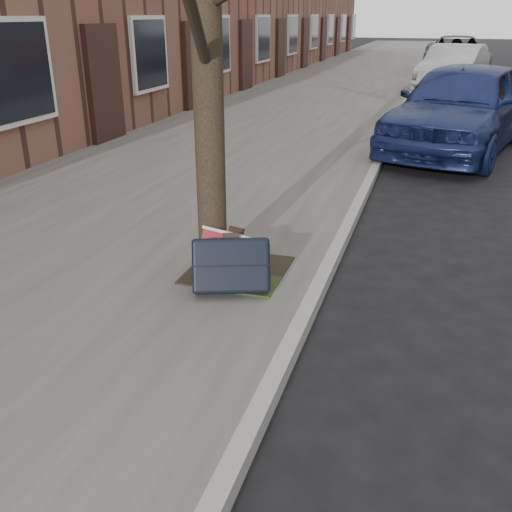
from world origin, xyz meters
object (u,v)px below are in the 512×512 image
(suitcase_red, at_px, (231,258))
(car_near_mid, at_px, (454,69))
(car_near_front, at_px, (461,107))
(suitcase_navy, at_px, (231,265))

(suitcase_red, xyz_separation_m, car_near_mid, (1.86, 15.22, 0.35))
(car_near_front, bearing_deg, car_near_mid, 105.58)
(car_near_front, relative_size, car_near_mid, 1.07)
(suitcase_navy, xyz_separation_m, car_near_front, (1.85, 6.66, 0.41))
(suitcase_red, relative_size, suitcase_navy, 0.92)
(suitcase_red, height_order, suitcase_navy, suitcase_navy)
(suitcase_navy, xyz_separation_m, car_near_mid, (1.79, 15.41, 0.33))
(suitcase_red, bearing_deg, suitcase_navy, -52.61)
(suitcase_navy, bearing_deg, car_near_front, 54.27)
(suitcase_navy, height_order, car_near_mid, car_near_mid)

